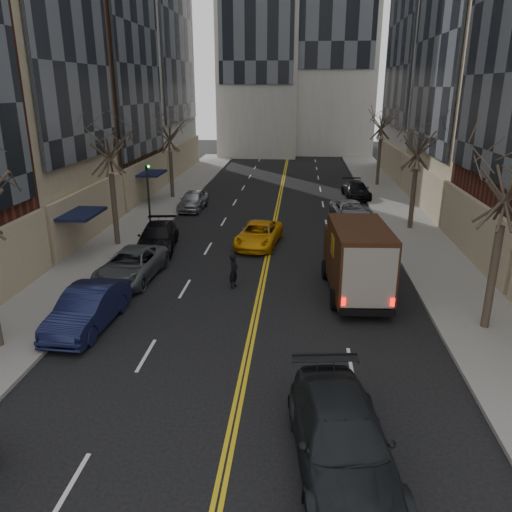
{
  "coord_description": "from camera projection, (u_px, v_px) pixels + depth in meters",
  "views": [
    {
      "loc": [
        1.62,
        -6.81,
        8.83
      ],
      "look_at": [
        -0.08,
        12.51,
        2.2
      ],
      "focal_mm": 35.0,
      "sensor_mm": 36.0,
      "label": 1
    }
  ],
  "objects": [
    {
      "name": "taxi",
      "position": [
        259.0,
        234.0,
        28.93
      ],
      "size": [
        2.8,
        5.0,
        1.32
      ],
      "primitive_type": "imported",
      "rotation": [
        0.0,
        0.0,
        -0.13
      ],
      "color": "#E89F09",
      "rests_on": "ground"
    },
    {
      "name": "tree_rt_mid",
      "position": [
        420.0,
        132.0,
        30.25
      ],
      "size": [
        3.2,
        3.2,
        8.32
      ],
      "color": "#382D23",
      "rests_on": "sidewalk_right"
    },
    {
      "name": "sidewalk_left",
      "position": [
        149.0,
        215.0,
        35.58
      ],
      "size": [
        4.0,
        66.0,
        0.15
      ],
      "primitive_type": "cube",
      "color": "slate",
      "rests_on": "ground"
    },
    {
      "name": "pedestrian",
      "position": [
        234.0,
        271.0,
        22.81
      ],
      "size": [
        0.55,
        0.67,
        1.59
      ],
      "primitive_type": "imported",
      "rotation": [
        0.0,
        0.0,
        1.24
      ],
      "color": "black",
      "rests_on": "ground"
    },
    {
      "name": "parked_lf_d",
      "position": [
        157.0,
        237.0,
        28.16
      ],
      "size": [
        2.65,
        5.2,
        1.45
      ],
      "primitive_type": "imported",
      "rotation": [
        0.0,
        0.0,
        0.13
      ],
      "color": "black",
      "rests_on": "ground"
    },
    {
      "name": "tree_rt_near",
      "position": [
        512.0,
        159.0,
        16.96
      ],
      "size": [
        3.2,
        3.2,
        8.71
      ],
      "color": "#382D23",
      "rests_on": "sidewalk_right"
    },
    {
      "name": "observer_sedan",
      "position": [
        342.0,
        439.0,
        11.96
      ],
      "size": [
        2.91,
        5.77,
        1.61
      ],
      "rotation": [
        0.0,
        0.0,
        0.12
      ],
      "color": "black",
      "rests_on": "ground"
    },
    {
      "name": "tree_lf_far",
      "position": [
        169.0,
        123.0,
        39.3
      ],
      "size": [
        3.2,
        3.2,
        8.12
      ],
      "color": "#382D23",
      "rests_on": "sidewalk_left"
    },
    {
      "name": "parked_lf_c",
      "position": [
        131.0,
        265.0,
        23.81
      ],
      "size": [
        2.67,
        5.24,
        1.42
      ],
      "primitive_type": "imported",
      "rotation": [
        0.0,
        0.0,
        -0.06
      ],
      "color": "#4F5257",
      "rests_on": "ground"
    },
    {
      "name": "tree_rt_far",
      "position": [
        383.0,
        111.0,
        44.2
      ],
      "size": [
        3.2,
        3.2,
        9.11
      ],
      "color": "#382D23",
      "rests_on": "sidewalk_right"
    },
    {
      "name": "parked_rt_a",
      "position": [
        356.0,
        227.0,
        29.99
      ],
      "size": [
        1.7,
        4.77,
        1.57
      ],
      "primitive_type": "imported",
      "rotation": [
        0.0,
        0.0,
        0.01
      ],
      "color": "#4E5056",
      "rests_on": "ground"
    },
    {
      "name": "sidewalk_right",
      "position": [
        407.0,
        221.0,
        34.09
      ],
      "size": [
        4.0,
        66.0,
        0.15
      ],
      "primitive_type": "cube",
      "color": "slate",
      "rests_on": "ground"
    },
    {
      "name": "parked_lf_e",
      "position": [
        193.0,
        200.0,
        37.34
      ],
      "size": [
        1.9,
        4.28,
        1.43
      ],
      "primitive_type": "imported",
      "rotation": [
        0.0,
        0.0,
        -0.05
      ],
      "color": "#96989D",
      "rests_on": "ground"
    },
    {
      "name": "traffic_signal",
      "position": [
        148.0,
        192.0,
        29.85
      ],
      "size": [
        0.29,
        0.26,
        4.7
      ],
      "color": "black",
      "rests_on": "sidewalk_left"
    },
    {
      "name": "tree_lf_mid",
      "position": [
        107.0,
        130.0,
        26.86
      ],
      "size": [
        3.2,
        3.2,
        8.91
      ],
      "color": "#382D23",
      "rests_on": "sidewalk_left"
    },
    {
      "name": "parked_rt_c",
      "position": [
        356.0,
        190.0,
        41.29
      ],
      "size": [
        2.36,
        4.83,
        1.35
      ],
      "primitive_type": "imported",
      "rotation": [
        0.0,
        0.0,
        0.1
      ],
      "color": "black",
      "rests_on": "ground"
    },
    {
      "name": "ups_truck",
      "position": [
        357.0,
        260.0,
        21.71
      ],
      "size": [
        2.75,
        6.14,
        3.29
      ],
      "rotation": [
        0.0,
        0.0,
        0.06
      ],
      "color": "black",
      "rests_on": "ground"
    },
    {
      "name": "parked_rt_b",
      "position": [
        349.0,
        211.0,
        34.3
      ],
      "size": [
        2.71,
        4.98,
        1.33
      ],
      "primitive_type": "imported",
      "rotation": [
        0.0,
        0.0,
        0.11
      ],
      "color": "#B8BBC0",
      "rests_on": "ground"
    },
    {
      "name": "parked_lf_b",
      "position": [
        88.0,
        309.0,
        19.0
      ],
      "size": [
        1.9,
        4.83,
        1.56
      ],
      "primitive_type": "imported",
      "rotation": [
        0.0,
        0.0,
        -0.05
      ],
      "color": "#101433",
      "rests_on": "ground"
    }
  ]
}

